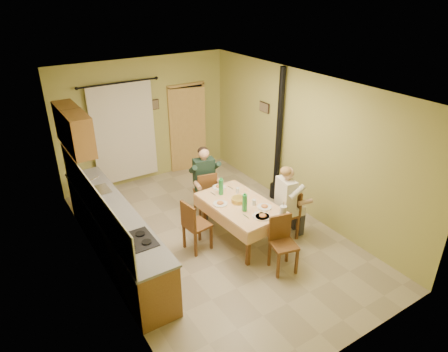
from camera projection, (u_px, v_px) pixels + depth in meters
floor at (216, 237)px, 7.36m from camera, size 4.00×6.00×0.01m
room_shell at (215, 145)px, 6.55m from camera, size 4.04×6.04×2.82m
kitchen_run at (115, 234)px, 6.61m from camera, size 0.64×3.64×1.56m
upper_cabinets at (73, 129)px, 6.89m from camera, size 0.35×1.40×0.70m
curtain at (124, 133)px, 8.72m from camera, size 1.70×0.07×2.22m
doorway at (188, 128)px, 9.61m from camera, size 0.96×0.23×2.15m
dining_table at (240, 221)px, 7.13m from camera, size 1.04×1.63×0.76m
tableware at (245, 202)px, 6.87m from camera, size 0.83×1.65×0.33m
chair_far at (205, 201)px, 7.98m from camera, size 0.46×0.46×0.95m
chair_near at (283, 254)px, 6.43m from camera, size 0.46×0.46×0.94m
chair_right at (286, 223)px, 7.27m from camera, size 0.45×0.45×0.94m
chair_left at (197, 234)px, 6.93m from camera, size 0.45×0.45×0.95m
man_far at (205, 174)px, 7.73m from camera, size 0.63×0.53×1.39m
man_right at (287, 194)px, 7.00m from camera, size 0.52×0.62×1.39m
stove_flue at (278, 153)px, 8.28m from camera, size 0.24×0.24×2.80m
picture_back at (155, 105)px, 8.94m from camera, size 0.19×0.03×0.23m
picture_right at (264, 107)px, 8.40m from camera, size 0.03×0.31×0.21m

